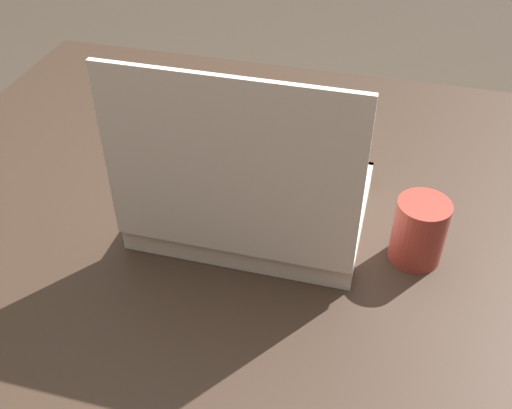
% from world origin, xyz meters
% --- Properties ---
extents(dining_table, '(1.30, 0.96, 0.74)m').
position_xyz_m(dining_table, '(0.00, 0.00, 0.65)').
color(dining_table, '#38281E').
rests_on(dining_table, ground_plane).
extents(donut_box, '(0.32, 0.26, 0.29)m').
position_xyz_m(donut_box, '(0.05, 0.06, 0.80)').
color(donut_box, silver).
rests_on(donut_box, dining_table).
extents(coffee_mug, '(0.07, 0.07, 0.10)m').
position_xyz_m(coffee_mug, '(-0.19, 0.06, 0.79)').
color(coffee_mug, '#A3382D').
rests_on(coffee_mug, dining_table).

